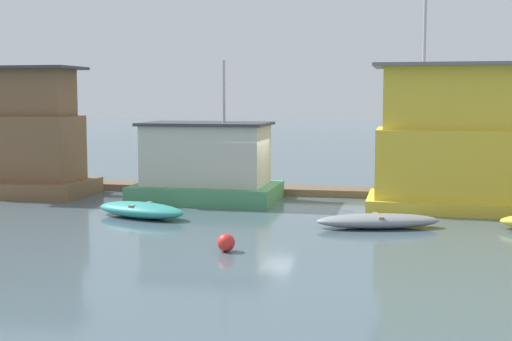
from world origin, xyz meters
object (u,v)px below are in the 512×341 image
(mooring_post_far_left, at_px, (71,177))
(mooring_post_near_left, at_px, (467,176))
(houseboat_brown, at_px, (24,140))
(mooring_post_near_right, at_px, (261,178))
(dinghy_teal, at_px, (141,210))
(buoy_red, at_px, (226,243))
(houseboat_yellow, at_px, (450,143))
(dinghy_grey, at_px, (378,221))
(houseboat_green, at_px, (207,165))

(mooring_post_far_left, xyz_separation_m, mooring_post_near_left, (17.01, 0.00, 0.43))
(houseboat_brown, bearing_deg, mooring_post_near_right, 9.46)
(houseboat_brown, relative_size, mooring_post_near_left, 4.29)
(mooring_post_far_left, bearing_deg, dinghy_teal, -46.78)
(mooring_post_near_right, bearing_deg, mooring_post_near_left, 0.00)
(mooring_post_near_left, distance_m, buoy_red, 12.83)
(houseboat_yellow, relative_size, dinghy_grey, 2.11)
(houseboat_brown, height_order, mooring_post_far_left, houseboat_brown)
(houseboat_green, distance_m, buoy_red, 9.62)
(dinghy_teal, distance_m, dinghy_grey, 8.19)
(mooring_post_far_left, xyz_separation_m, mooring_post_near_right, (8.67, 0.00, 0.14))
(dinghy_teal, relative_size, buoy_red, 7.76)
(dinghy_grey, height_order, buoy_red, buoy_red)
(mooring_post_near_left, xyz_separation_m, mooring_post_near_right, (-8.35, 0.00, -0.29))
(houseboat_brown, distance_m, mooring_post_near_left, 18.43)
(mooring_post_far_left, relative_size, mooring_post_near_left, 0.60)
(houseboat_yellow, distance_m, mooring_post_near_left, 2.44)
(houseboat_brown, bearing_deg, dinghy_teal, -31.98)
(buoy_red, bearing_deg, dinghy_grey, 48.11)
(houseboat_brown, distance_m, houseboat_green, 8.12)
(dinghy_grey, bearing_deg, houseboat_yellow, 61.63)
(buoy_red, bearing_deg, mooring_post_near_left, 56.23)
(mooring_post_far_left, bearing_deg, mooring_post_near_left, 0.00)
(houseboat_brown, relative_size, houseboat_green, 1.61)
(mooring_post_near_right, bearing_deg, dinghy_grey, -50.68)
(houseboat_green, xyz_separation_m, mooring_post_near_right, (1.90, 1.62, -0.68))
(mooring_post_far_left, distance_m, mooring_post_near_right, 8.67)
(houseboat_green, distance_m, dinghy_teal, 4.67)
(dinghy_grey, height_order, mooring_post_far_left, mooring_post_far_left)
(houseboat_green, bearing_deg, buoy_red, -70.89)
(houseboat_brown, xyz_separation_m, houseboat_green, (8.07, 0.04, -0.89))
(houseboat_green, height_order, houseboat_yellow, houseboat_yellow)
(houseboat_brown, bearing_deg, buoy_red, -38.73)
(mooring_post_near_left, relative_size, mooring_post_near_right, 1.37)
(houseboat_brown, relative_size, houseboat_yellow, 1.05)
(dinghy_teal, relative_size, mooring_post_far_left, 2.99)
(mooring_post_near_right, height_order, buoy_red, mooring_post_near_right)
(mooring_post_near_left, bearing_deg, houseboat_green, -171.01)
(houseboat_green, bearing_deg, houseboat_brown, -179.71)
(mooring_post_far_left, distance_m, mooring_post_near_left, 17.02)
(dinghy_grey, bearing_deg, mooring_post_near_right, 129.32)
(mooring_post_far_left, bearing_deg, buoy_red, -47.08)
(houseboat_green, xyz_separation_m, dinghy_teal, (-1.15, -4.36, -1.19))
(mooring_post_near_right, relative_size, buoy_red, 3.16)
(houseboat_brown, bearing_deg, houseboat_green, 0.29)
(mooring_post_near_right, bearing_deg, buoy_red, -83.41)
(mooring_post_far_left, bearing_deg, houseboat_green, -13.46)
(houseboat_green, bearing_deg, mooring_post_far_left, 166.54)
(houseboat_green, bearing_deg, mooring_post_near_right, 40.52)
(houseboat_green, xyz_separation_m, buoy_red, (3.13, -9.02, -1.21))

